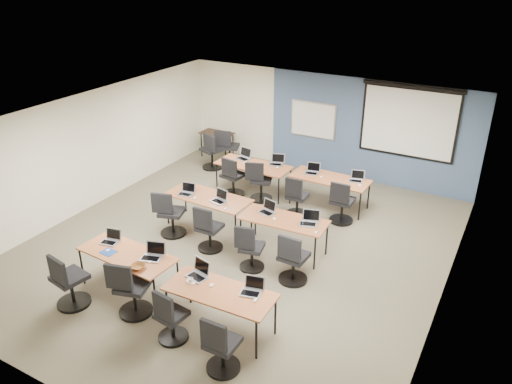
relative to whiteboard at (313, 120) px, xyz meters
The scene contains 58 objects.
floor 4.67m from the whiteboard, 86.12° to the right, with size 8.00×9.00×0.02m, color #6B6354.
ceiling 4.61m from the whiteboard, 86.12° to the right, with size 8.00×9.00×0.02m, color white.
wall_back 0.32m from the whiteboard, 13.87° to the left, with size 8.00×0.04×2.70m, color beige.
wall_front 8.93m from the whiteboard, 88.08° to the right, with size 8.00×0.04×2.70m, color beige.
wall_left 5.77m from the whiteboard, 129.90° to the right, with size 0.04×9.00×2.70m, color beige.
wall_right 6.17m from the whiteboard, 45.83° to the right, with size 0.04×9.00×2.70m, color beige.
blue_accent_panel 1.55m from the whiteboard, ahead, with size 5.50×0.04×2.70m, color #3D5977.
whiteboard is the anchor object (origin of this frame).
projector_screen 2.54m from the whiteboard, ahead, with size 2.40×0.10×1.82m.
training_table_front_left 6.70m from the whiteboard, 95.57° to the right, with size 1.80×0.75×0.73m.
training_table_front_right 6.93m from the whiteboard, 78.61° to the right, with size 1.75×0.73×0.73m.
training_table_mid_left 4.18m from the whiteboard, 99.49° to the right, with size 1.88×0.78×0.73m.
training_table_mid_right 4.41m from the whiteboard, 74.01° to the right, with size 1.74×0.72×0.73m.
training_table_back_left 2.25m from the whiteboard, 109.78° to the right, with size 1.88×0.78×0.73m.
training_table_back_right 2.36m from the whiteboard, 55.74° to the right, with size 1.85×0.77×0.73m.
laptop_0 6.61m from the whiteboard, 100.19° to the right, with size 0.30×0.26×0.23m.
mouse_0 6.84m from the whiteboard, 98.46° to the right, with size 0.05×0.09×0.03m, color white.
task_chair_0 7.67m from the whiteboard, 98.98° to the right, with size 0.57×0.57×1.05m.
laptop_1 6.54m from the whiteboard, 91.45° to the right, with size 0.35×0.29×0.26m.
mouse_1 6.69m from the whiteboard, 90.93° to the right, with size 0.05×0.09×0.03m, color white.
task_chair_1 7.23m from the whiteboard, 90.98° to the right, with size 0.57×0.57×1.04m.
laptop_2 6.66m from the whiteboard, 82.69° to the right, with size 0.34×0.29×0.26m.
mouse_2 6.84m from the whiteboard, 80.11° to the right, with size 0.06×0.10×0.04m, color white.
task_chair_2 7.48m from the whiteboard, 83.53° to the right, with size 0.48×0.48×0.96m.
laptop_3 6.81m from the whiteboard, 74.49° to the right, with size 0.32×0.27×0.24m.
mouse_3 7.01m from the whiteboard, 73.71° to the right, with size 0.06×0.09×0.03m, color white.
task_chair_3 7.81m from the whiteboard, 76.15° to the right, with size 0.50×0.50×0.98m.
laptop_4 4.38m from the whiteboard, 105.57° to the right, with size 0.32×0.27×0.24m.
mouse_4 4.41m from the whiteboard, 101.55° to the right, with size 0.06×0.10×0.03m, color white.
task_chair_4 5.01m from the whiteboard, 104.02° to the right, with size 0.57×0.56×1.03m.
laptop_5 4.18m from the whiteboard, 94.80° to the right, with size 0.32×0.27×0.24m.
mouse_5 4.42m from the whiteboard, 90.51° to the right, with size 0.06×0.10×0.04m, color white.
task_chair_5 4.98m from the whiteboard, 91.70° to the right, with size 0.52×0.52×1.00m.
laptop_6 4.19m from the whiteboard, 79.10° to the right, with size 0.32×0.27×0.24m.
mouse_6 4.45m from the whiteboard, 76.33° to the right, with size 0.06×0.10×0.04m, color white.
task_chair_6 5.26m from the whiteboard, 79.53° to the right, with size 0.48×0.48×0.97m.
laptop_7 4.47m from the whiteboard, 67.34° to the right, with size 0.34×0.29×0.26m.
mouse_7 4.83m from the whiteboard, 65.73° to the right, with size 0.06×0.09×0.03m, color white.
task_chair_7 5.46m from the whiteboard, 70.30° to the right, with size 0.54×0.54×1.02m.
laptop_8 2.18m from the whiteboard, 122.86° to the right, with size 0.36×0.31×0.27m.
mouse_8 2.30m from the whiteboard, 116.00° to the right, with size 0.05×0.09×0.03m, color white.
task_chair_8 2.87m from the whiteboard, 113.00° to the right, with size 0.56×0.56×1.03m.
laptop_9 1.82m from the whiteboard, 97.55° to the right, with size 0.33×0.28×0.25m.
mouse_9 2.01m from the whiteboard, 93.19° to the right, with size 0.06×0.09×0.03m, color white.
task_chair_9 2.59m from the whiteboard, 98.20° to the right, with size 0.57×0.55×1.03m.
laptop_10 2.04m from the whiteboard, 66.40° to the right, with size 0.32×0.27×0.24m.
mouse_10 2.28m from the whiteboard, 60.87° to the right, with size 0.06×0.09×0.03m, color white.
task_chair_10 2.96m from the whiteboard, 73.70° to the right, with size 0.49×0.49×0.98m.
laptop_11 2.59m from the whiteboard, 42.46° to the right, with size 0.31×0.26×0.24m.
mouse_11 2.86m from the whiteboard, 43.76° to the right, with size 0.06×0.10×0.03m, color white.
task_chair_11 3.21m from the whiteboard, 54.00° to the right, with size 0.54×0.54×1.02m.
blue_mousepad 6.86m from the whiteboard, 98.05° to the right, with size 0.26×0.22×0.01m, color navy.
snack_bowl 6.92m from the whiteboard, 91.41° to the right, with size 0.26×0.26×0.06m, color brown.
snack_plate 6.83m from the whiteboard, 82.94° to the right, with size 0.19×0.19×0.01m, color white.
coffee_cup 6.88m from the whiteboard, 82.91° to the right, with size 0.07×0.07×0.07m, color white.
utility_table 2.96m from the whiteboard, behind, with size 0.96×0.53×0.75m.
spare_chair_a 2.56m from the whiteboard, 160.27° to the right, with size 0.60×0.57×1.05m.
spare_chair_b 2.95m from the whiteboard, 153.09° to the right, with size 0.60×0.58×1.05m.
Camera 1 is at (4.61, -7.57, 5.43)m, focal length 35.00 mm.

